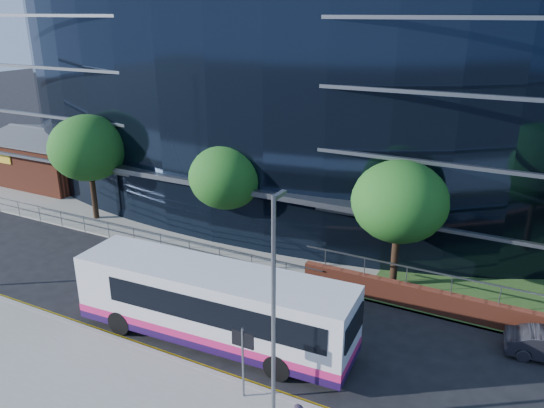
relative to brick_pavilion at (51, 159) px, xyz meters
The scene contains 14 objects.
ground 25.88m from the brick_pavilion, 31.53° to the right, with size 200.00×200.00×0.00m, color black.
kerb 26.41m from the brick_pavilion, 33.38° to the right, with size 80.00×0.25×0.16m, color gray.
yellow_line_outer 26.31m from the brick_pavilion, 33.02° to the right, with size 80.00×0.08×0.01m, color gold.
yellow_line_inner 26.23m from the brick_pavilion, 32.74° to the right, with size 80.00×0.08×0.01m, color gold.
far_forecourt 16.30m from the brick_pavilion, ahead, with size 50.00×8.00×0.10m, color gray.
glass_office 20.37m from the brick_pavilion, 22.21° to the left, with size 44.00×23.10×16.00m.
brick_pavilion is the anchor object (origin of this frame).
guard_railings 15.48m from the brick_pavilion, 24.90° to the right, with size 24.00×0.05×1.10m.
street_sign 30.49m from the brick_pavilion, 29.65° to the right, with size 0.85×0.09×2.80m.
tree_far_a 10.48m from the brick_pavilion, 26.55° to the right, with size 4.95×4.95×6.98m.
tree_far_b 19.55m from the brick_pavilion, 11.88° to the right, with size 4.29×4.29×6.05m.
tree_far_c 29.46m from the brick_pavilion, ahead, with size 4.62×4.62×6.51m.
streetlight_east 32.19m from the brick_pavilion, 29.24° to the right, with size 0.15×0.77×8.00m.
city_bus 26.77m from the brick_pavilion, 27.86° to the right, with size 12.11×3.38×3.24m.
Camera 1 is at (12.46, -14.82, 13.06)m, focal length 35.00 mm.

